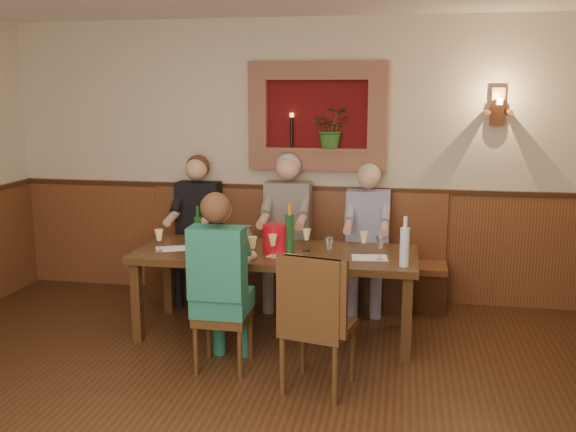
% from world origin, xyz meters
% --- Properties ---
extents(room_shell, '(6.04, 6.04, 2.82)m').
position_xyz_m(room_shell, '(0.00, 0.00, 1.89)').
color(room_shell, '#C5B295').
rests_on(room_shell, ground).
extents(wainscoting, '(6.02, 6.02, 1.15)m').
position_xyz_m(wainscoting, '(0.00, -0.00, 0.59)').
color(wainscoting, '#593319').
rests_on(wainscoting, ground).
extents(wall_niche, '(1.36, 0.30, 1.06)m').
position_xyz_m(wall_niche, '(0.24, 2.94, 1.81)').
color(wall_niche, '#510B0D').
rests_on(wall_niche, ground).
extents(wall_sconce, '(0.25, 0.20, 0.35)m').
position_xyz_m(wall_sconce, '(1.90, 2.93, 1.94)').
color(wall_sconce, '#593319').
rests_on(wall_sconce, ground).
extents(dining_table, '(2.40, 0.90, 0.75)m').
position_xyz_m(dining_table, '(0.00, 1.85, 0.68)').
color(dining_table, '#372210').
rests_on(dining_table, ground).
extents(bench, '(3.00, 0.45, 1.11)m').
position_xyz_m(bench, '(0.00, 2.79, 0.33)').
color(bench, '#381E0F').
rests_on(bench, ground).
extents(chair_near_left, '(0.40, 0.40, 0.90)m').
position_xyz_m(chair_near_left, '(-0.26, 1.09, 0.26)').
color(chair_near_left, '#372210').
rests_on(chair_near_left, ground).
extents(chair_near_right, '(0.54, 0.54, 1.02)m').
position_xyz_m(chair_near_right, '(0.50, 0.86, 0.30)').
color(chair_near_right, '#372210').
rests_on(chair_near_right, ground).
extents(person_bench_left, '(0.44, 0.54, 1.46)m').
position_xyz_m(person_bench_left, '(-0.98, 2.69, 0.61)').
color(person_bench_left, black).
rests_on(person_bench_left, ground).
extents(person_bench_mid, '(0.45, 0.55, 1.50)m').
position_xyz_m(person_bench_mid, '(-0.06, 2.69, 0.62)').
color(person_bench_mid, '#595452').
rests_on(person_bench_mid, ground).
extents(person_bench_right, '(0.41, 0.51, 1.41)m').
position_xyz_m(person_bench_right, '(0.73, 2.69, 0.58)').
color(person_bench_right, navy).
rests_on(person_bench_right, ground).
extents(person_chair_front, '(0.41, 0.50, 1.39)m').
position_xyz_m(person_chair_front, '(-0.26, 1.07, 0.57)').
color(person_chair_front, '#16464F').
rests_on(person_chair_front, ground).
extents(spittoon_bucket, '(0.23, 0.23, 0.23)m').
position_xyz_m(spittoon_bucket, '(0.00, 1.83, 0.87)').
color(spittoon_bucket, red).
rests_on(spittoon_bucket, dining_table).
extents(wine_bottle_green_a, '(0.08, 0.08, 0.42)m').
position_xyz_m(wine_bottle_green_a, '(0.13, 1.83, 0.92)').
color(wine_bottle_green_a, '#19471E').
rests_on(wine_bottle_green_a, dining_table).
extents(wine_bottle_green_b, '(0.07, 0.07, 0.35)m').
position_xyz_m(wine_bottle_green_b, '(-0.72, 1.93, 0.89)').
color(wine_bottle_green_b, '#19471E').
rests_on(wine_bottle_green_b, dining_table).
extents(water_bottle, '(0.10, 0.10, 0.40)m').
position_xyz_m(water_bottle, '(1.09, 1.56, 0.91)').
color(water_bottle, silver).
rests_on(water_bottle, dining_table).
extents(tasting_sheet_a, '(0.32, 0.28, 0.00)m').
position_xyz_m(tasting_sheet_a, '(-0.90, 1.77, 0.75)').
color(tasting_sheet_a, white).
rests_on(tasting_sheet_a, dining_table).
extents(tasting_sheet_b, '(0.30, 0.25, 0.00)m').
position_xyz_m(tasting_sheet_b, '(0.11, 1.69, 0.75)').
color(tasting_sheet_b, white).
rests_on(tasting_sheet_b, dining_table).
extents(tasting_sheet_c, '(0.31, 0.24, 0.00)m').
position_xyz_m(tasting_sheet_c, '(0.81, 1.77, 0.75)').
color(tasting_sheet_c, white).
rests_on(tasting_sheet_c, dining_table).
extents(tasting_sheet_d, '(0.34, 0.29, 0.00)m').
position_xyz_m(tasting_sheet_d, '(-0.46, 1.60, 0.75)').
color(tasting_sheet_d, white).
rests_on(tasting_sheet_d, dining_table).
extents(wine_glass_0, '(0.08, 0.08, 0.19)m').
position_xyz_m(wine_glass_0, '(-0.25, 1.94, 0.85)').
color(wine_glass_0, white).
rests_on(wine_glass_0, dining_table).
extents(wine_glass_1, '(0.08, 0.08, 0.19)m').
position_xyz_m(wine_glass_1, '(-0.97, 1.66, 0.85)').
color(wine_glass_1, '#FFF398').
rests_on(wine_glass_1, dining_table).
extents(wine_glass_2, '(0.08, 0.08, 0.19)m').
position_xyz_m(wine_glass_2, '(-0.13, 1.54, 0.85)').
color(wine_glass_2, '#FFF398').
rests_on(wine_glass_2, dining_table).
extents(wine_glass_3, '(0.08, 0.08, 0.19)m').
position_xyz_m(wine_glass_3, '(-0.74, 1.94, 0.85)').
color(wine_glass_3, white).
rests_on(wine_glass_3, dining_table).
extents(wine_glass_4, '(0.08, 0.08, 0.19)m').
position_xyz_m(wine_glass_4, '(0.49, 1.62, 0.85)').
color(wine_glass_4, white).
rests_on(wine_glass_4, dining_table).
extents(wine_glass_5, '(0.08, 0.08, 0.19)m').
position_xyz_m(wine_glass_5, '(0.89, 1.71, 0.85)').
color(wine_glass_5, white).
rests_on(wine_glass_5, dining_table).
extents(wine_glass_6, '(0.08, 0.08, 0.19)m').
position_xyz_m(wine_glass_6, '(0.02, 1.65, 0.85)').
color(wine_glass_6, '#FFF398').
rests_on(wine_glass_6, dining_table).
extents(wine_glass_7, '(0.08, 0.08, 0.19)m').
position_xyz_m(wine_glass_7, '(-0.60, 1.67, 0.85)').
color(wine_glass_7, '#FFF398').
rests_on(wine_glass_7, dining_table).
extents(wine_glass_8, '(0.08, 0.08, 0.19)m').
position_xyz_m(wine_glass_8, '(0.26, 1.91, 0.85)').
color(wine_glass_8, '#FFF398').
rests_on(wine_glass_8, dining_table).
extents(wine_glass_9, '(0.08, 0.08, 0.19)m').
position_xyz_m(wine_glass_9, '(0.75, 1.88, 0.85)').
color(wine_glass_9, '#FFF398').
rests_on(wine_glass_9, dining_table).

